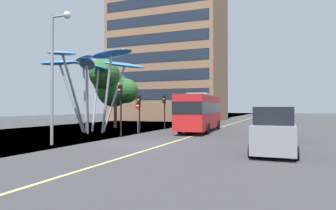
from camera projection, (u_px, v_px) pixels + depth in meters
ground at (129, 144)px, 18.81m from camera, size 120.00×240.00×0.10m
red_bus at (200, 111)px, 28.24m from camera, size 3.12×10.54×3.59m
leaf_sculpture at (94, 66)px, 27.66m from camera, size 8.83×9.84×7.57m
traffic_light_kerb_near at (120, 99)px, 22.67m from camera, size 0.28×0.42×3.99m
traffic_light_kerb_far at (139, 106)px, 26.27m from camera, size 0.28×0.42×3.34m
traffic_light_island_mid at (164, 105)px, 30.80m from camera, size 0.28×0.42×3.54m
traffic_light_opposite at (181, 106)px, 37.28m from camera, size 0.28×0.42×3.40m
car_parked_near at (274, 133)px, 14.14m from camera, size 2.10×3.88×2.28m
car_parked_mid at (277, 126)px, 20.50m from camera, size 2.09×4.28×2.09m
street_lamp at (56, 62)px, 17.93m from camera, size 1.43×0.44×7.96m
tree_pavement_near at (112, 84)px, 33.91m from camera, size 5.05×5.41×7.65m
no_entry_sign at (138, 113)px, 26.97m from camera, size 0.60×0.12×2.74m
backdrop_building at (169, 53)px, 55.81m from camera, size 19.79×13.04×24.92m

